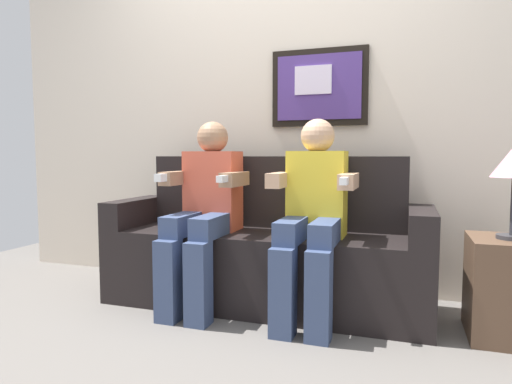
% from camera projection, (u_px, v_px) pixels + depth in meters
% --- Properties ---
extents(ground_plane, '(5.61, 5.61, 0.00)m').
position_uv_depth(ground_plane, '(247.00, 322.00, 2.42)').
color(ground_plane, '#66605B').
extents(back_wall_assembly, '(4.32, 0.10, 2.60)m').
position_uv_depth(back_wall_assembly, '(286.00, 97.00, 3.03)').
color(back_wall_assembly, beige).
rests_on(back_wall_assembly, ground_plane).
extents(couch, '(1.92, 0.58, 0.90)m').
position_uv_depth(couch, '(265.00, 253.00, 2.70)').
color(couch, black).
rests_on(couch, ground_plane).
extents(person_on_left, '(0.46, 0.56, 1.11)m').
position_uv_depth(person_on_left, '(205.00, 206.00, 2.62)').
color(person_on_left, '#D8593F').
rests_on(person_on_left, ground_plane).
extents(person_on_right, '(0.46, 0.56, 1.11)m').
position_uv_depth(person_on_right, '(313.00, 211.00, 2.42)').
color(person_on_right, yellow).
rests_on(person_on_right, ground_plane).
extents(side_table_right, '(0.40, 0.40, 0.50)m').
position_uv_depth(side_table_right, '(512.00, 289.00, 2.19)').
color(side_table_right, brown).
rests_on(side_table_right, ground_plane).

